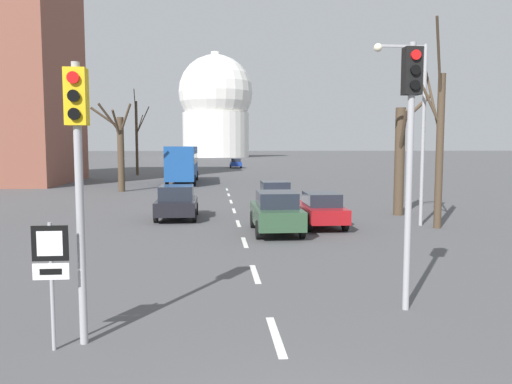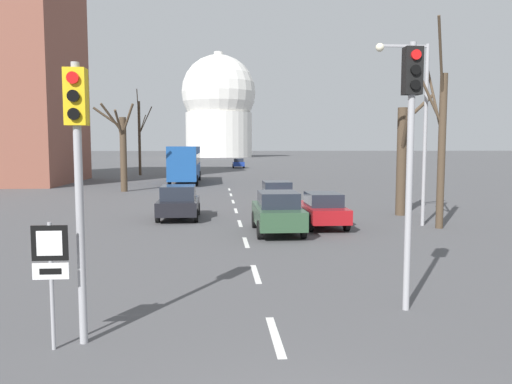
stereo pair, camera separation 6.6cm
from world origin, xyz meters
The scene contains 24 objects.
lane_stripe_0 centered at (0.00, 4.15, 0.00)m, with size 0.16×2.00×0.01m, color silver.
lane_stripe_1 centered at (0.00, 8.65, 0.00)m, with size 0.16×2.00×0.01m, color silver.
lane_stripe_2 centered at (0.00, 13.15, 0.00)m, with size 0.16×2.00×0.01m, color silver.
lane_stripe_3 centered at (0.00, 17.65, 0.00)m, with size 0.16×2.00×0.01m, color silver.
lane_stripe_4 centered at (0.00, 22.15, 0.00)m, with size 0.16×2.00×0.01m, color silver.
lane_stripe_5 centered at (0.00, 26.65, 0.00)m, with size 0.16×2.00×0.01m, color silver.
lane_stripe_6 centered at (0.00, 31.15, 0.00)m, with size 0.16×2.00×0.01m, color silver.
lane_stripe_7 centered at (0.00, 35.65, 0.00)m, with size 0.16×2.00×0.01m, color silver.
traffic_signal_near_left centered at (-3.42, 4.11, 3.41)m, with size 0.36×0.34×4.88m.
traffic_signal_near_right centered at (2.95, 5.42, 3.87)m, with size 0.36×0.34×5.58m.
route_sign_post centered at (-3.85, 3.85, 1.48)m, with size 0.60×0.08×2.20m.
street_lamp_right centered at (7.54, 16.40, 4.86)m, with size 2.35×0.36×7.83m.
sedan_near_left centered at (2.31, 22.92, 0.77)m, with size 1.82×3.84×1.54m.
sedan_near_right centered at (-4.27, 57.29, 0.82)m, with size 1.85×4.54×1.64m.
sedan_mid_centre centered at (1.39, 15.04, 0.86)m, with size 1.84×4.27×1.68m.
sedan_far_left centered at (-2.86, 19.36, 0.80)m, with size 1.93×3.90×1.61m.
sedan_far_right centered at (2.59, 76.36, 0.80)m, with size 1.87×4.23×1.57m.
sedan_distant_centre centered at (3.52, 16.43, 0.78)m, with size 1.69×4.01×1.49m.
city_bus centered at (-3.98, 43.07, 2.05)m, with size 2.66×10.80×3.48m.
bare_tree_left_near centered at (-10.21, 56.88, 4.86)m, with size 2.41×4.95×10.63m.
bare_tree_right_near centered at (8.29, 19.77, 2.96)m, with size 1.76×2.88×6.06m.
bare_tree_left_far centered at (-8.23, 34.41, 3.36)m, with size 3.14×2.77×6.71m.
bare_tree_right_far centered at (8.35, 15.66, 3.67)m, with size 1.43×3.05×8.48m.
capitol_dome centered at (0.00, 161.56, 16.66)m, with size 24.22×24.22×34.21m.
Camera 1 is at (-1.13, -4.64, 3.46)m, focal length 35.00 mm.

